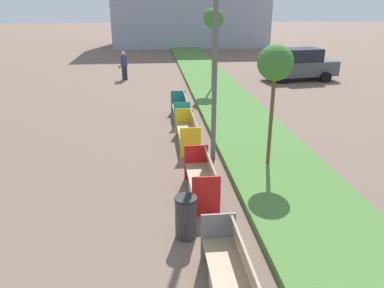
{
  "coord_description": "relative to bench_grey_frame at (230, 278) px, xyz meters",
  "views": [
    {
      "loc": [
        -0.17,
        -1.34,
        4.39
      ],
      "look_at": [
        0.9,
        8.58,
        0.6
      ],
      "focal_mm": 35.0,
      "sensor_mm": 36.0,
      "label": 1
    }
  ],
  "objects": [
    {
      "name": "parked_car_distant",
      "position": [
        7.71,
        17.01,
        0.55
      ],
      "size": [
        4.41,
        2.36,
        1.86
      ],
      "rotation": [
        0.0,
        0.0,
        0.15
      ],
      "color": "#474C51",
      "rests_on": "ground"
    },
    {
      "name": "bench_yellow_frame",
      "position": [
        0.0,
        6.82,
        0.01
      ],
      "size": [
        0.65,
        2.16,
        0.94
      ],
      "color": "#9E9B96",
      "rests_on": "ground"
    },
    {
      "name": "bench_teal_frame",
      "position": [
        0.0,
        9.75,
        0.0
      ],
      "size": [
        0.65,
        1.95,
        0.94
      ],
      "color": "#9E9B96",
      "rests_on": "ground"
    },
    {
      "name": "pedestrian_walking",
      "position": [
        -2.74,
        18.24,
        0.49
      ],
      "size": [
        0.53,
        0.24,
        1.68
      ],
      "color": "#232633",
      "rests_on": "ground"
    },
    {
      "name": "sapling_tree_near",
      "position": [
        2.04,
        4.73,
        2.54
      ],
      "size": [
        0.93,
        0.93,
        3.42
      ],
      "color": "brown",
      "rests_on": "ground"
    },
    {
      "name": "bench_red_frame",
      "position": [
        -0.0,
        3.37,
        -0.0
      ],
      "size": [
        0.65,
        1.9,
        0.94
      ],
      "color": "#9E9B96",
      "rests_on": "ground"
    },
    {
      "name": "sapling_tree_far",
      "position": [
        2.04,
        14.62,
        3.22
      ],
      "size": [
        1.0,
        1.0,
        4.15
      ],
      "color": "brown",
      "rests_on": "ground"
    },
    {
      "name": "planter_grass_strip",
      "position": [
        2.26,
        8.72,
        -0.27
      ],
      "size": [
        2.8,
        120.0,
        0.18
      ],
      "color": "#4C7A38",
      "rests_on": "ground"
    },
    {
      "name": "bench_grey_frame",
      "position": [
        0.0,
        0.0,
        0.0
      ],
      "size": [
        0.65,
        1.94,
        0.94
      ],
      "color": "#9E9B96",
      "rests_on": "ground"
    },
    {
      "name": "litter_bin",
      "position": [
        -0.55,
        1.7,
        0.08
      ],
      "size": [
        0.44,
        0.44,
        0.88
      ],
      "color": "#2D2D30",
      "rests_on": "ground"
    }
  ]
}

